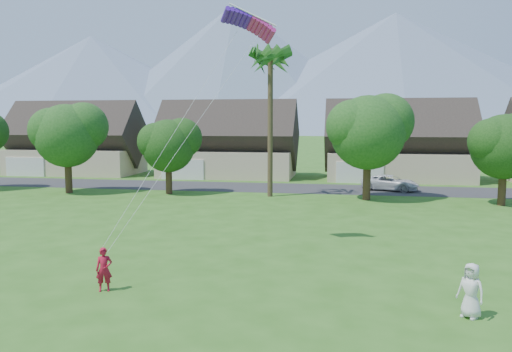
% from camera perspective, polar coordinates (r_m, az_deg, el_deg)
% --- Properties ---
extents(ground, '(500.00, 500.00, 0.00)m').
position_cam_1_polar(ground, '(15.11, -6.87, -18.77)').
color(ground, '#2D6019').
rests_on(ground, ground).
extents(street, '(90.00, 7.00, 0.01)m').
position_cam_1_polar(street, '(47.69, 4.94, -1.40)').
color(street, '#2D2D30').
rests_on(street, ground).
extents(kite_flyer, '(0.71, 0.60, 1.67)m').
position_cam_1_polar(kite_flyer, '(19.92, -16.97, -10.18)').
color(kite_flyer, '#A71329').
rests_on(kite_flyer, ground).
extents(watcher, '(1.05, 1.01, 1.82)m').
position_cam_1_polar(watcher, '(18.04, 23.35, -11.93)').
color(watcher, silver).
rests_on(watcher, ground).
extents(parked_car, '(5.63, 3.81, 1.43)m').
position_cam_1_polar(parked_car, '(47.63, 15.08, -0.75)').
color(parked_car, silver).
rests_on(parked_car, ground).
extents(mountain_ridge, '(540.00, 240.00, 70.00)m').
position_cam_1_polar(mountain_ridge, '(274.10, 11.36, 10.94)').
color(mountain_ridge, slate).
rests_on(mountain_ridge, ground).
extents(houses_row, '(72.75, 8.19, 8.86)m').
position_cam_1_polar(houses_row, '(56.27, 6.27, 3.27)').
color(houses_row, beige).
rests_on(houses_row, ground).
extents(tree_row, '(62.27, 6.67, 8.45)m').
position_cam_1_polar(tree_row, '(41.36, 2.69, 4.22)').
color(tree_row, '#47301C').
rests_on(tree_row, ground).
extents(fan_palm, '(3.00, 3.00, 13.80)m').
position_cam_1_polar(fan_palm, '(42.37, 1.66, 13.65)').
color(fan_palm, '#4C3D26').
rests_on(fan_palm, ground).
extents(parafoil_kite, '(2.83, 1.34, 0.50)m').
position_cam_1_polar(parafoil_kite, '(25.42, -0.75, 17.19)').
color(parafoil_kite, '#4D17B3').
rests_on(parafoil_kite, ground).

